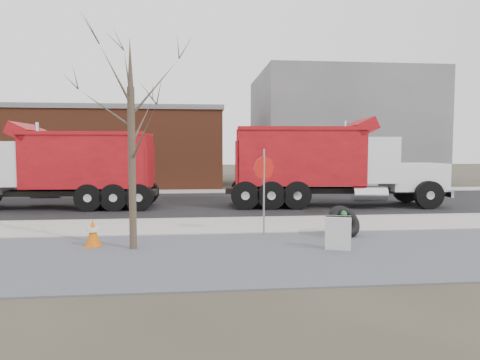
{
  "coord_description": "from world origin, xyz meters",
  "views": [
    {
      "loc": [
        -1.63,
        -13.31,
        2.47
      ],
      "look_at": [
        -0.06,
        1.94,
        1.4
      ],
      "focal_mm": 32.0,
      "sensor_mm": 36.0,
      "label": 1
    }
  ],
  "objects": [
    {
      "name": "sandwich_board",
      "position": [
        1.8,
        -3.31,
        0.46
      ],
      "size": [
        0.71,
        0.57,
        0.86
      ],
      "rotation": [
        0.0,
        0.0,
        -0.33
      ],
      "color": "silver",
      "rests_on": "ground"
    },
    {
      "name": "bare_tree",
      "position": [
        -3.2,
        -2.6,
        3.3
      ],
      "size": [
        3.2,
        3.2,
        5.2
      ],
      "color": "#382D23",
      "rests_on": "ground"
    },
    {
      "name": "traffic_cone_near",
      "position": [
        -4.26,
        -2.23,
        0.37
      ],
      "size": [
        0.38,
        0.38,
        0.74
      ],
      "color": "#EA5F07",
      "rests_on": "ground"
    },
    {
      "name": "curb",
      "position": [
        0.0,
        1.55,
        0.06
      ],
      "size": [
        60.0,
        0.15,
        0.11
      ],
      "primitive_type": "cube",
      "color": "#9E9B93",
      "rests_on": "ground"
    },
    {
      "name": "gravel_verge",
      "position": [
        0.0,
        -3.5,
        0.01
      ],
      "size": [
        60.0,
        5.0,
        0.03
      ],
      "primitive_type": "cube",
      "color": "slate",
      "rests_on": "ground"
    },
    {
      "name": "building_grey",
      "position": [
        9.0,
        18.0,
        4.0
      ],
      "size": [
        12.0,
        10.0,
        8.0
      ],
      "color": "gray",
      "rests_on": "ground"
    },
    {
      "name": "road",
      "position": [
        0.0,
        6.3,
        0.01
      ],
      "size": [
        60.0,
        9.4,
        0.02
      ],
      "primitive_type": "cube",
      "color": "black",
      "rests_on": "ground"
    },
    {
      "name": "building_brick",
      "position": [
        -10.0,
        17.0,
        2.65
      ],
      "size": [
        20.2,
        8.2,
        5.3
      ],
      "color": "brown",
      "rests_on": "ground"
    },
    {
      "name": "far_sidewalk",
      "position": [
        0.0,
        12.0,
        0.03
      ],
      "size": [
        60.0,
        2.0,
        0.06
      ],
      "primitive_type": "cube",
      "color": "#9E9B93",
      "rests_on": "ground"
    },
    {
      "name": "fire_hydrant",
      "position": [
        2.55,
        -1.56,
        0.34
      ],
      "size": [
        0.43,
        0.42,
        0.75
      ],
      "rotation": [
        0.0,
        0.0,
        -0.16
      ],
      "color": "#296D3A",
      "rests_on": "ground"
    },
    {
      "name": "truck_tire",
      "position": [
        2.55,
        -1.63,
        0.44
      ],
      "size": [
        1.26,
        1.18,
        0.97
      ],
      "color": "black",
      "rests_on": "ground"
    },
    {
      "name": "dump_truck_red_b",
      "position": [
        -7.17,
        5.34,
        1.81
      ],
      "size": [
        8.42,
        2.65,
        3.55
      ],
      "rotation": [
        0.0,
        0.0,
        3.11
      ],
      "color": "black",
      "rests_on": "ground"
    },
    {
      "name": "stop_sign",
      "position": [
        0.29,
        -1.28,
        1.72
      ],
      "size": [
        0.64,
        0.29,
        2.51
      ],
      "rotation": [
        0.0,
        0.0,
        0.01
      ],
      "color": "gray",
      "rests_on": "ground"
    },
    {
      "name": "dump_truck_red_a",
      "position": [
        4.07,
        4.99,
        1.93
      ],
      "size": [
        9.56,
        3.25,
        3.8
      ],
      "rotation": [
        0.0,
        0.0,
        -0.08
      ],
      "color": "black",
      "rests_on": "ground"
    },
    {
      "name": "sidewalk",
      "position": [
        0.0,
        0.25,
        0.03
      ],
      "size": [
        60.0,
        2.5,
        0.06
      ],
      "primitive_type": "cube",
      "color": "#9E9B93",
      "rests_on": "ground"
    },
    {
      "name": "ground",
      "position": [
        0.0,
        0.0,
        0.0
      ],
      "size": [
        120.0,
        120.0,
        0.0
      ],
      "primitive_type": "plane",
      "color": "#383328",
      "rests_on": "ground"
    }
  ]
}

